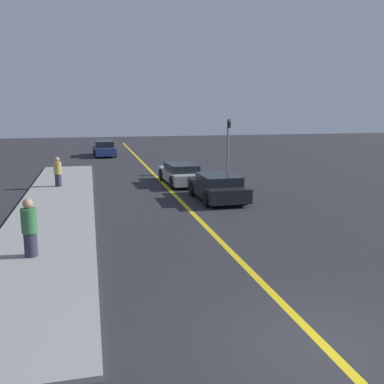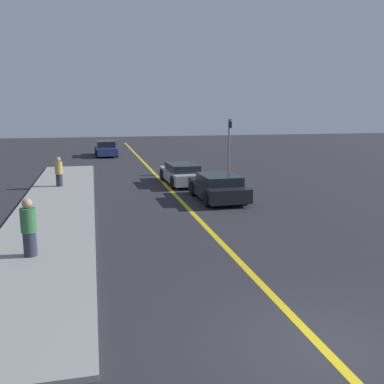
{
  "view_description": "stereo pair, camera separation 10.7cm",
  "coord_description": "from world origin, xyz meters",
  "px_view_note": "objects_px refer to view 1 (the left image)",
  "views": [
    {
      "loc": [
        -3.99,
        -6.22,
        4.26
      ],
      "look_at": [
        -0.18,
        9.82,
        1.02
      ],
      "focal_mm": 40.0,
      "sensor_mm": 36.0,
      "label": 1
    },
    {
      "loc": [
        -3.89,
        -6.24,
        4.26
      ],
      "look_at": [
        -0.18,
        9.82,
        1.02
      ],
      "focal_mm": 40.0,
      "sensor_mm": 36.0,
      "label": 2
    }
  ],
  "objects_px": {
    "car_near_right_lane": "(218,187)",
    "car_ahead_center": "(181,174)",
    "pedestrian_mid_group": "(58,172)",
    "pedestrian_near_curb": "(30,228)",
    "car_far_distant": "(104,149)",
    "traffic_light": "(228,140)"
  },
  "relations": [
    {
      "from": "car_near_right_lane",
      "to": "pedestrian_near_curb",
      "type": "xyz_separation_m",
      "value": [
        -7.51,
        -6.58,
        0.33
      ]
    },
    {
      "from": "car_ahead_center",
      "to": "pedestrian_near_curb",
      "type": "xyz_separation_m",
      "value": [
        -6.74,
        -11.34,
        0.35
      ]
    },
    {
      "from": "car_near_right_lane",
      "to": "car_ahead_center",
      "type": "distance_m",
      "value": 4.81
    },
    {
      "from": "pedestrian_mid_group",
      "to": "traffic_light",
      "type": "distance_m",
      "value": 11.03
    },
    {
      "from": "car_far_distant",
      "to": "pedestrian_mid_group",
      "type": "xyz_separation_m",
      "value": [
        -2.98,
        -15.75,
        0.23
      ]
    },
    {
      "from": "car_far_distant",
      "to": "pedestrian_near_curb",
      "type": "bearing_deg",
      "value": -98.21
    },
    {
      "from": "car_ahead_center",
      "to": "pedestrian_near_curb",
      "type": "relative_size",
      "value": 2.72
    },
    {
      "from": "car_ahead_center",
      "to": "traffic_light",
      "type": "distance_m",
      "value": 5.13
    },
    {
      "from": "car_far_distant",
      "to": "pedestrian_near_curb",
      "type": "xyz_separation_m",
      "value": [
        -2.99,
        -27.16,
        0.28
      ]
    },
    {
      "from": "pedestrian_mid_group",
      "to": "traffic_light",
      "type": "bearing_deg",
      "value": 15.65
    },
    {
      "from": "traffic_light",
      "to": "pedestrian_mid_group",
      "type": "bearing_deg",
      "value": -164.35
    },
    {
      "from": "traffic_light",
      "to": "pedestrian_near_curb",
      "type": "bearing_deg",
      "value": -126.29
    },
    {
      "from": "car_near_right_lane",
      "to": "pedestrian_near_curb",
      "type": "distance_m",
      "value": 10.0
    },
    {
      "from": "pedestrian_near_curb",
      "to": "pedestrian_mid_group",
      "type": "relative_size",
      "value": 1.06
    },
    {
      "from": "car_far_distant",
      "to": "car_near_right_lane",
      "type": "bearing_deg",
      "value": -79.53
    },
    {
      "from": "pedestrian_mid_group",
      "to": "car_ahead_center",
      "type": "bearing_deg",
      "value": -0.64
    },
    {
      "from": "car_far_distant",
      "to": "traffic_light",
      "type": "distance_m",
      "value": 14.95
    },
    {
      "from": "car_ahead_center",
      "to": "pedestrian_mid_group",
      "type": "relative_size",
      "value": 2.88
    },
    {
      "from": "car_near_right_lane",
      "to": "pedestrian_mid_group",
      "type": "height_order",
      "value": "pedestrian_mid_group"
    },
    {
      "from": "car_far_distant",
      "to": "car_ahead_center",
      "type": "bearing_deg",
      "value": -78.59
    },
    {
      "from": "car_ahead_center",
      "to": "traffic_light",
      "type": "height_order",
      "value": "traffic_light"
    },
    {
      "from": "car_near_right_lane",
      "to": "traffic_light",
      "type": "bearing_deg",
      "value": 67.74
    }
  ]
}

